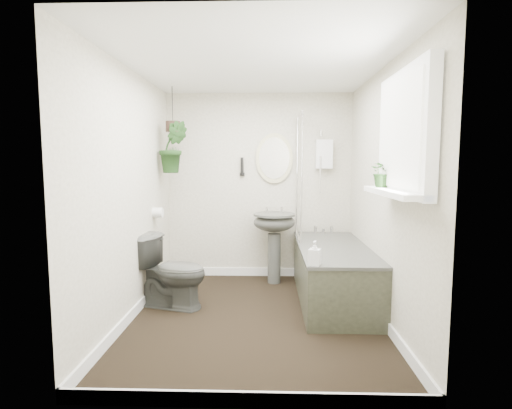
{
  "coord_description": "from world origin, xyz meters",
  "views": [
    {
      "loc": [
        0.12,
        -3.61,
        1.44
      ],
      "look_at": [
        0.0,
        0.15,
        1.05
      ],
      "focal_mm": 28.0,
      "sensor_mm": 36.0,
      "label": 1
    }
  ],
  "objects": [
    {
      "name": "floor",
      "position": [
        0.0,
        0.0,
        -0.01
      ],
      "size": [
        2.3,
        2.8,
        0.02
      ],
      "primitive_type": "cube",
      "color": "black",
      "rests_on": "ground"
    },
    {
      "name": "ceiling",
      "position": [
        0.0,
        0.0,
        2.31
      ],
      "size": [
        2.3,
        2.8,
        0.02
      ],
      "primitive_type": "cube",
      "color": "white",
      "rests_on": "ground"
    },
    {
      "name": "wall_back",
      "position": [
        0.0,
        1.41,
        1.15
      ],
      "size": [
        2.3,
        0.02,
        2.3
      ],
      "primitive_type": "cube",
      "color": "beige",
      "rests_on": "ground"
    },
    {
      "name": "wall_front",
      "position": [
        0.0,
        -1.41,
        1.15
      ],
      "size": [
        2.3,
        0.02,
        2.3
      ],
      "primitive_type": "cube",
      "color": "beige",
      "rests_on": "ground"
    },
    {
      "name": "wall_left",
      "position": [
        -1.16,
        0.0,
        1.15
      ],
      "size": [
        0.02,
        2.8,
        2.3
      ],
      "primitive_type": "cube",
      "color": "beige",
      "rests_on": "ground"
    },
    {
      "name": "wall_right",
      "position": [
        1.16,
        0.0,
        1.15
      ],
      "size": [
        0.02,
        2.8,
        2.3
      ],
      "primitive_type": "cube",
      "color": "beige",
      "rests_on": "ground"
    },
    {
      "name": "skirting",
      "position": [
        0.0,
        0.0,
        0.05
      ],
      "size": [
        2.3,
        2.8,
        0.1
      ],
      "primitive_type": "cube",
      "color": "white",
      "rests_on": "floor"
    },
    {
      "name": "bathtub",
      "position": [
        0.8,
        0.5,
        0.29
      ],
      "size": [
        0.72,
        1.72,
        0.58
      ],
      "primitive_type": null,
      "color": "#3D3F3A",
      "rests_on": "floor"
    },
    {
      "name": "bath_screen",
      "position": [
        0.47,
        0.99,
        1.28
      ],
      "size": [
        0.04,
        0.72,
        1.4
      ],
      "primitive_type": null,
      "color": "silver",
      "rests_on": "bathtub"
    },
    {
      "name": "shower_box",
      "position": [
        0.8,
        1.34,
        1.55
      ],
      "size": [
        0.2,
        0.1,
        0.35
      ],
      "primitive_type": "cube",
      "color": "white",
      "rests_on": "wall_back"
    },
    {
      "name": "oval_mirror",
      "position": [
        0.19,
        1.37,
        1.5
      ],
      "size": [
        0.46,
        0.03,
        0.62
      ],
      "primitive_type": "ellipsoid",
      "color": "beige",
      "rests_on": "wall_back"
    },
    {
      "name": "wall_sconce",
      "position": [
        -0.21,
        1.36,
        1.4
      ],
      "size": [
        0.04,
        0.04,
        0.22
      ],
      "primitive_type": "cylinder",
      "color": "black",
      "rests_on": "wall_back"
    },
    {
      "name": "toilet_roll_holder",
      "position": [
        -1.1,
        0.7,
        0.9
      ],
      "size": [
        0.11,
        0.11,
        0.11
      ],
      "primitive_type": "cylinder",
      "rotation": [
        0.0,
        1.57,
        0.0
      ],
      "color": "white",
      "rests_on": "wall_left"
    },
    {
      "name": "window_recess",
      "position": [
        1.09,
        -0.7,
        1.65
      ],
      "size": [
        0.08,
        1.0,
        0.9
      ],
      "primitive_type": "cube",
      "color": "white",
      "rests_on": "wall_right"
    },
    {
      "name": "window_sill",
      "position": [
        1.02,
        -0.7,
        1.23
      ],
      "size": [
        0.18,
        1.0,
        0.04
      ],
      "primitive_type": "cube",
      "color": "white",
      "rests_on": "wall_right"
    },
    {
      "name": "window_blinds",
      "position": [
        1.04,
        -0.7,
        1.65
      ],
      "size": [
        0.01,
        0.86,
        0.76
      ],
      "primitive_type": "cube",
      "color": "white",
      "rests_on": "wall_right"
    },
    {
      "name": "toilet",
      "position": [
        -0.85,
        0.27,
        0.36
      ],
      "size": [
        0.8,
        0.59,
        0.73
      ],
      "primitive_type": "imported",
      "rotation": [
        0.0,
        0.0,
        1.29
      ],
      "color": "#3D3F3A",
      "rests_on": "floor"
    },
    {
      "name": "pedestal_sink",
      "position": [
        0.19,
        1.1,
        0.42
      ],
      "size": [
        0.54,
        0.48,
        0.85
      ],
      "primitive_type": null,
      "rotation": [
        0.0,
        0.0,
        0.11
      ],
      "color": "#3D3F3A",
      "rests_on": "floor"
    },
    {
      "name": "sill_plant",
      "position": [
        1.03,
        -0.4,
        1.38
      ],
      "size": [
        0.28,
        0.26,
        0.25
      ],
      "primitive_type": "imported",
      "rotation": [
        0.0,
        0.0,
        0.31
      ],
      "color": "black",
      "rests_on": "window_sill"
    },
    {
      "name": "hanging_plant",
      "position": [
        -0.97,
        0.95,
        1.62
      ],
      "size": [
        0.38,
        0.33,
        0.59
      ],
      "primitive_type": "imported",
      "rotation": [
        0.0,
        0.0,
        0.27
      ],
      "color": "black",
      "rests_on": "ceiling"
    },
    {
      "name": "soap_bottle",
      "position": [
        0.51,
        -0.29,
        0.68
      ],
      "size": [
        0.12,
        0.12,
        0.21
      ],
      "primitive_type": "imported",
      "rotation": [
        0.0,
        0.0,
        -0.34
      ],
      "color": "black",
      "rests_on": "bathtub"
    },
    {
      "name": "hanging_pot",
      "position": [
        -0.97,
        0.95,
        1.85
      ],
      "size": [
        0.16,
        0.16,
        0.12
      ],
      "primitive_type": "cylinder",
      "color": "#33231A",
      "rests_on": "ceiling"
    }
  ]
}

